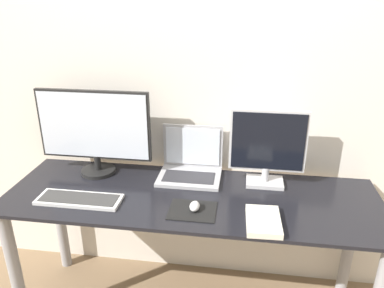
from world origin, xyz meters
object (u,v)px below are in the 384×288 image
object	(u,v)px
mouse	(195,206)
monitor_left	(94,130)
laptop	(191,164)
book	(263,221)
monitor_right	(268,147)
keyboard	(79,199)

from	to	relation	value
mouse	monitor_left	bearing A→B (deg)	151.94
laptop	book	xyz separation A→B (m)	(0.38, -0.43, -0.05)
laptop	book	bearing A→B (deg)	-47.93
monitor_right	book	distance (m)	0.43
laptop	book	size ratio (longest dim) A/B	1.46
monitor_left	laptop	size ratio (longest dim) A/B	1.84
monitor_left	keyboard	bearing A→B (deg)	-85.85
mouse	book	xyz separation A→B (m)	(0.31, -0.06, -0.01)
monitor_left	laptop	world-z (taller)	monitor_left
laptop	book	distance (m)	0.58
monitor_right	keyboard	bearing A→B (deg)	-160.94
monitor_right	book	xyz separation A→B (m)	(-0.02, -0.38, -0.20)
keyboard	book	bearing A→B (deg)	-4.28
mouse	monitor_right	bearing A→B (deg)	43.57
monitor_right	keyboard	world-z (taller)	monitor_right
monitor_left	laptop	bearing A→B (deg)	5.53
mouse	book	distance (m)	0.32
laptop	keyboard	xyz separation A→B (m)	(-0.49, -0.36, -0.05)
monitor_left	book	xyz separation A→B (m)	(0.90, -0.38, -0.24)
monitor_left	monitor_right	distance (m)	0.92
keyboard	monitor_left	bearing A→B (deg)	94.15
keyboard	monitor_right	bearing A→B (deg)	19.06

